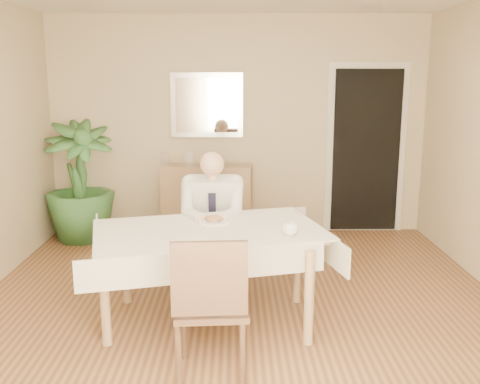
{
  "coord_description": "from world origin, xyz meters",
  "views": [
    {
      "loc": [
        -0.05,
        -3.95,
        1.88
      ],
      "look_at": [
        0.0,
        0.35,
        0.95
      ],
      "focal_mm": 40.0,
      "sensor_mm": 36.0,
      "label": 1
    }
  ],
  "objects_px": {
    "coffee_mug": "(290,229)",
    "sideboard": "(207,200)",
    "chair_far": "(214,226)",
    "seated_man": "(212,217)",
    "dining_table": "(209,240)",
    "potted_palm": "(80,181)",
    "chair_near": "(211,301)"
  },
  "relations": [
    {
      "from": "chair_near",
      "to": "coffee_mug",
      "type": "height_order",
      "value": "chair_near"
    },
    {
      "from": "potted_palm",
      "to": "chair_near",
      "type": "bearing_deg",
      "value": -61.51
    },
    {
      "from": "seated_man",
      "to": "chair_far",
      "type": "bearing_deg",
      "value": 90.0
    },
    {
      "from": "potted_palm",
      "to": "dining_table",
      "type": "bearing_deg",
      "value": -53.84
    },
    {
      "from": "dining_table",
      "to": "potted_palm",
      "type": "distance_m",
      "value": 2.71
    },
    {
      "from": "chair_near",
      "to": "sideboard",
      "type": "bearing_deg",
      "value": 89.99
    },
    {
      "from": "potted_palm",
      "to": "seated_man",
      "type": "bearing_deg",
      "value": -44.92
    },
    {
      "from": "dining_table",
      "to": "seated_man",
      "type": "relative_size",
      "value": 1.57
    },
    {
      "from": "potted_palm",
      "to": "coffee_mug",
      "type": "bearing_deg",
      "value": -46.9
    },
    {
      "from": "coffee_mug",
      "to": "sideboard",
      "type": "bearing_deg",
      "value": 106.07
    },
    {
      "from": "sideboard",
      "to": "potted_palm",
      "type": "xyz_separation_m",
      "value": [
        -1.46,
        -0.19,
        0.27
      ]
    },
    {
      "from": "dining_table",
      "to": "potted_palm",
      "type": "bearing_deg",
      "value": 112.2
    },
    {
      "from": "sideboard",
      "to": "potted_palm",
      "type": "height_order",
      "value": "potted_palm"
    },
    {
      "from": "dining_table",
      "to": "chair_far",
      "type": "distance_m",
      "value": 0.9
    },
    {
      "from": "dining_table",
      "to": "chair_near",
      "type": "distance_m",
      "value": 0.85
    },
    {
      "from": "seated_man",
      "to": "coffee_mug",
      "type": "xyz_separation_m",
      "value": [
        0.6,
        -0.75,
        0.11
      ]
    },
    {
      "from": "dining_table",
      "to": "seated_man",
      "type": "distance_m",
      "value": 0.59
    },
    {
      "from": "chair_far",
      "to": "seated_man",
      "type": "distance_m",
      "value": 0.34
    },
    {
      "from": "chair_near",
      "to": "sideboard",
      "type": "distance_m",
      "value": 3.23
    },
    {
      "from": "chair_near",
      "to": "potted_palm",
      "type": "distance_m",
      "value": 3.45
    },
    {
      "from": "coffee_mug",
      "to": "seated_man",
      "type": "bearing_deg",
      "value": 128.45
    },
    {
      "from": "dining_table",
      "to": "sideboard",
      "type": "height_order",
      "value": "sideboard"
    },
    {
      "from": "chair_far",
      "to": "chair_near",
      "type": "relative_size",
      "value": 0.97
    },
    {
      "from": "chair_far",
      "to": "coffee_mug",
      "type": "bearing_deg",
      "value": -66.85
    },
    {
      "from": "dining_table",
      "to": "coffee_mug",
      "type": "relative_size",
      "value": 16.9
    },
    {
      "from": "dining_table",
      "to": "chair_far",
      "type": "height_order",
      "value": "chair_far"
    },
    {
      "from": "seated_man",
      "to": "coffee_mug",
      "type": "bearing_deg",
      "value": -51.55
    },
    {
      "from": "seated_man",
      "to": "sideboard",
      "type": "xyz_separation_m",
      "value": [
        -0.13,
        1.79,
        -0.26
      ]
    },
    {
      "from": "chair_near",
      "to": "seated_man",
      "type": "distance_m",
      "value": 1.45
    },
    {
      "from": "chair_far",
      "to": "potted_palm",
      "type": "relative_size",
      "value": 0.66
    },
    {
      "from": "dining_table",
      "to": "sideboard",
      "type": "relative_size",
      "value": 1.83
    },
    {
      "from": "dining_table",
      "to": "potted_palm",
      "type": "xyz_separation_m",
      "value": [
        -1.6,
        2.19,
        0.03
      ]
    }
  ]
}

